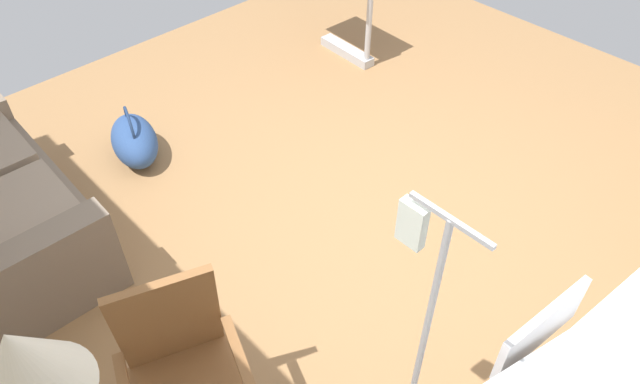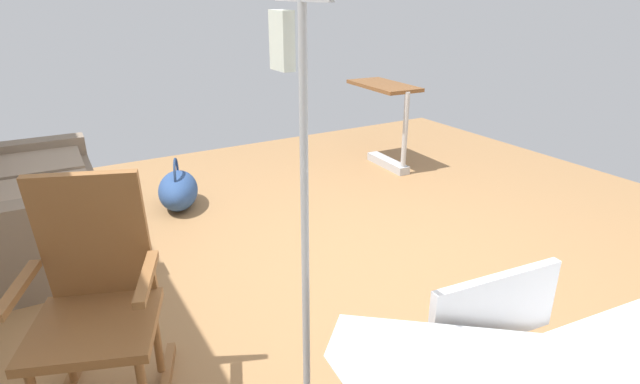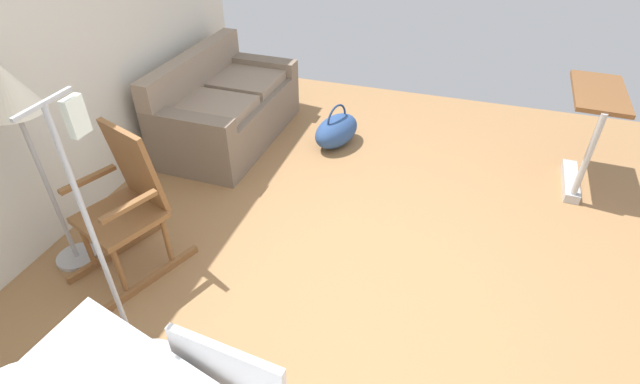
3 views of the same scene
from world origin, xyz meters
The scene contains 4 objects.
ground_plane centered at (0.00, 0.00, 0.00)m, with size 6.39×6.39×0.00m, color #9E7247.
rocking_chair centered at (-0.30, 1.62, 0.50)m, with size 0.88×0.71×1.05m.
floor_lamp centered at (-0.43, 2.09, 1.23)m, with size 0.34×0.34×1.48m.
duffel_bag centered at (1.73, 0.76, 0.15)m, with size 0.63×0.49×0.43m.
Camera 1 is at (-1.62, 2.07, 2.82)m, focal length 32.78 mm.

